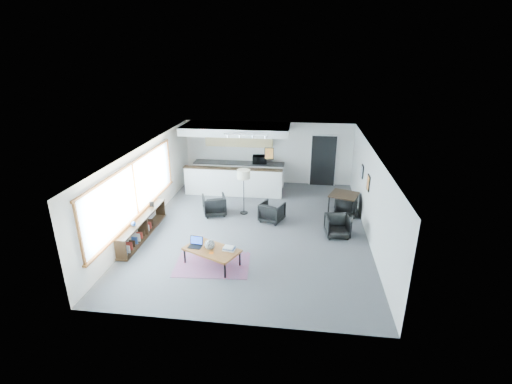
# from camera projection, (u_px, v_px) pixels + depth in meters

# --- Properties ---
(room) EXTENTS (7.02, 9.02, 2.62)m
(room) POSITION_uv_depth(u_px,v_px,m) (254.00, 190.00, 11.46)
(room) COLOR #4D4D4F
(room) RESTS_ON ground
(window) EXTENTS (0.10, 5.95, 1.66)m
(window) POSITION_uv_depth(u_px,v_px,m) (135.00, 191.00, 10.98)
(window) COLOR #8CBFFF
(window) RESTS_ON room
(console) EXTENTS (0.35, 3.00, 0.80)m
(console) POSITION_uv_depth(u_px,v_px,m) (142.00, 227.00, 11.22)
(console) COLOR black
(console) RESTS_ON floor
(kitchenette) EXTENTS (4.20, 1.96, 2.60)m
(kitchenette) POSITION_uv_depth(u_px,v_px,m) (237.00, 155.00, 15.01)
(kitchenette) COLOR white
(kitchenette) RESTS_ON floor
(doorway) EXTENTS (1.10, 0.12, 2.15)m
(doorway) POSITION_uv_depth(u_px,v_px,m) (323.00, 160.00, 15.37)
(doorway) COLOR black
(doorway) RESTS_ON room
(track_light) EXTENTS (1.60, 0.07, 0.15)m
(track_light) POSITION_uv_depth(u_px,v_px,m) (246.00, 135.00, 13.13)
(track_light) COLOR silver
(track_light) RESTS_ON room
(wall_art_lower) EXTENTS (0.03, 0.38, 0.48)m
(wall_art_lower) POSITION_uv_depth(u_px,v_px,m) (368.00, 183.00, 11.33)
(wall_art_lower) COLOR black
(wall_art_lower) RESTS_ON room
(wall_art_upper) EXTENTS (0.03, 0.34, 0.44)m
(wall_art_upper) POSITION_uv_depth(u_px,v_px,m) (362.00, 172.00, 12.56)
(wall_art_upper) COLOR black
(wall_art_upper) RESTS_ON room
(kilim_rug) EXTENTS (2.05, 1.47, 0.01)m
(kilim_rug) POSITION_uv_depth(u_px,v_px,m) (212.00, 264.00, 9.89)
(kilim_rug) COLOR #6A3956
(kilim_rug) RESTS_ON floor
(coffee_table) EXTENTS (1.63, 1.30, 0.47)m
(coffee_table) POSITION_uv_depth(u_px,v_px,m) (212.00, 250.00, 9.73)
(coffee_table) COLOR brown
(coffee_table) RESTS_ON floor
(laptop) EXTENTS (0.37, 0.32, 0.25)m
(laptop) POSITION_uv_depth(u_px,v_px,m) (196.00, 243.00, 9.85)
(laptop) COLOR black
(laptop) RESTS_ON coffee_table
(ceramic_pot) EXTENTS (0.26, 0.26, 0.26)m
(ceramic_pot) POSITION_uv_depth(u_px,v_px,m) (210.00, 245.00, 9.67)
(ceramic_pot) COLOR gray
(ceramic_pot) RESTS_ON coffee_table
(book_stack) EXTENTS (0.35, 0.30, 0.10)m
(book_stack) POSITION_uv_depth(u_px,v_px,m) (229.00, 248.00, 9.66)
(book_stack) COLOR silver
(book_stack) RESTS_ON coffee_table
(coaster) EXTENTS (0.12, 0.12, 0.01)m
(coaster) POSITION_uv_depth(u_px,v_px,m) (211.00, 253.00, 9.52)
(coaster) COLOR #E5590C
(coaster) RESTS_ON coffee_table
(armchair_left) EXTENTS (0.94, 0.91, 0.77)m
(armchair_left) POSITION_uv_depth(u_px,v_px,m) (214.00, 204.00, 12.77)
(armchair_left) COLOR black
(armchair_left) RESTS_ON floor
(armchair_right) EXTENTS (0.89, 0.87, 0.72)m
(armchair_right) POSITION_uv_depth(u_px,v_px,m) (272.00, 211.00, 12.27)
(armchair_right) COLOR black
(armchair_right) RESTS_ON floor
(floor_lamp) EXTENTS (0.57, 0.57, 1.59)m
(floor_lamp) POSITION_uv_depth(u_px,v_px,m) (244.00, 176.00, 12.51)
(floor_lamp) COLOR black
(floor_lamp) RESTS_ON floor
(dining_table) EXTENTS (1.14, 1.14, 0.75)m
(dining_table) POSITION_uv_depth(u_px,v_px,m) (344.00, 196.00, 12.67)
(dining_table) COLOR black
(dining_table) RESTS_ON floor
(dining_chair_near) EXTENTS (0.67, 0.63, 0.62)m
(dining_chair_near) POSITION_uv_depth(u_px,v_px,m) (337.00, 227.00, 11.30)
(dining_chair_near) COLOR black
(dining_chair_near) RESTS_ON floor
(dining_chair_far) EXTENTS (0.69, 0.65, 0.65)m
(dining_chair_far) POSITION_uv_depth(u_px,v_px,m) (346.00, 206.00, 12.79)
(dining_chair_far) COLOR black
(dining_chair_far) RESTS_ON floor
(microwave) EXTENTS (0.61, 0.37, 0.40)m
(microwave) POSITION_uv_depth(u_px,v_px,m) (260.00, 159.00, 15.40)
(microwave) COLOR black
(microwave) RESTS_ON kitchenette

